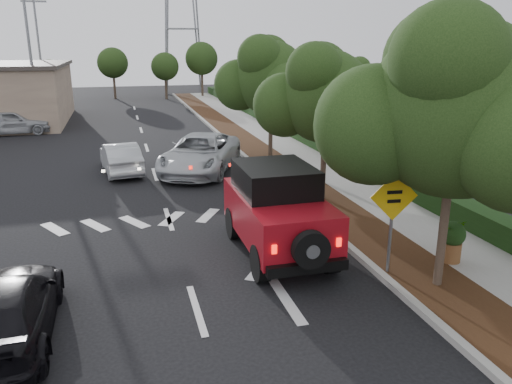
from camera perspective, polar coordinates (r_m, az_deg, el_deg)
name	(u,v)px	position (r m, az deg, el deg)	size (l,w,h in m)	color
ground	(197,310)	(11.15, -6.78, -13.21)	(120.00, 120.00, 0.00)	black
curb	(256,166)	(23.04, -0.01, 2.97)	(0.20, 70.00, 0.15)	#9E9B93
planting_strip	(277,165)	(23.32, 2.36, 3.09)	(1.80, 70.00, 0.12)	black
sidewalk	(315,163)	(23.95, 6.71, 3.35)	(2.00, 70.00, 0.12)	gray
hedge	(342,154)	(24.42, 9.79, 4.30)	(0.80, 70.00, 0.80)	black
transmission_tower	(184,94)	(58.31, -8.18, 11.07)	(7.00, 4.00, 28.00)	slate
street_tree_near	(436,288)	(12.68, 19.93, -10.28)	(3.80, 3.80, 5.92)	black
street_tree_mid	(322,201)	(18.36, 7.54, -1.01)	(3.20, 3.20, 5.32)	black
street_tree_far	(270,162)	(24.26, 1.65, 3.49)	(3.40, 3.40, 5.62)	black
light_pole_a	(40,130)	(36.39, -23.47, 6.56)	(2.00, 0.22, 9.00)	slate
light_pole_b	(46,108)	(48.31, -22.84, 8.82)	(2.00, 0.22, 9.00)	slate
red_jeep	(276,209)	(13.54, 2.28, -1.91)	(2.13, 4.72, 2.40)	black
silver_suv_ahead	(200,153)	(22.36, -6.39, 4.40)	(2.71, 5.88, 1.63)	#B6BABE
black_suv_oncoming	(4,310)	(10.86, -26.85, -11.98)	(1.84, 4.52, 1.31)	black
silver_sedan_oncoming	(121,158)	(22.84, -15.21, 3.80)	(1.42, 4.08, 1.34)	#B3B6BB
parked_suv	(11,122)	(34.96, -26.18, 7.20)	(1.88, 4.68, 1.59)	#A3A6AB
speed_hump_sign	(393,209)	(12.27, 15.36, -1.89)	(1.19, 0.15, 2.53)	slate
terracotta_planter	(452,237)	(13.74, 21.51, -4.85)	(0.65, 0.65, 1.14)	brown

